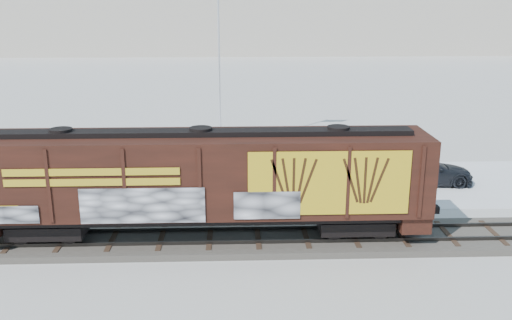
{
  "coord_description": "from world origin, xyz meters",
  "views": [
    {
      "loc": [
        -0.88,
        -21.94,
        9.93
      ],
      "look_at": [
        0.03,
        3.0,
        2.73
      ],
      "focal_mm": 40.0,
      "sensor_mm": 36.0,
      "label": 1
    }
  ],
  "objects_px": {
    "car_white": "(293,171)",
    "car_dark": "(425,170)",
    "hopper_railcar": "(202,177)",
    "car_silver": "(179,170)",
    "flagpole": "(221,76)"
  },
  "relations": [
    {
      "from": "hopper_railcar",
      "to": "flagpole",
      "type": "distance_m",
      "value": 15.25
    },
    {
      "from": "car_silver",
      "to": "hopper_railcar",
      "type": "bearing_deg",
      "value": 171.27
    },
    {
      "from": "car_white",
      "to": "car_dark",
      "type": "bearing_deg",
      "value": -106.08
    },
    {
      "from": "car_silver",
      "to": "car_white",
      "type": "distance_m",
      "value": 6.13
    },
    {
      "from": "car_silver",
      "to": "flagpole",
      "type": "bearing_deg",
      "value": -37.47
    },
    {
      "from": "hopper_railcar",
      "to": "car_silver",
      "type": "distance_m",
      "value": 8.14
    },
    {
      "from": "flagpole",
      "to": "car_white",
      "type": "bearing_deg",
      "value": -63.76
    },
    {
      "from": "flagpole",
      "to": "hopper_railcar",
      "type": "bearing_deg",
      "value": -91.72
    },
    {
      "from": "hopper_railcar",
      "to": "car_dark",
      "type": "xyz_separation_m",
      "value": [
        11.67,
        7.39,
        -2.12
      ]
    },
    {
      "from": "hopper_railcar",
      "to": "car_dark",
      "type": "distance_m",
      "value": 13.98
    },
    {
      "from": "car_silver",
      "to": "car_white",
      "type": "height_order",
      "value": "car_white"
    },
    {
      "from": "car_white",
      "to": "car_dark",
      "type": "height_order",
      "value": "car_white"
    },
    {
      "from": "car_silver",
      "to": "car_dark",
      "type": "distance_m",
      "value": 13.38
    },
    {
      "from": "hopper_railcar",
      "to": "car_silver",
      "type": "xyz_separation_m",
      "value": [
        -1.71,
        7.69,
        -2.04
      ]
    },
    {
      "from": "hopper_railcar",
      "to": "car_silver",
      "type": "bearing_deg",
      "value": 102.51
    }
  ]
}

